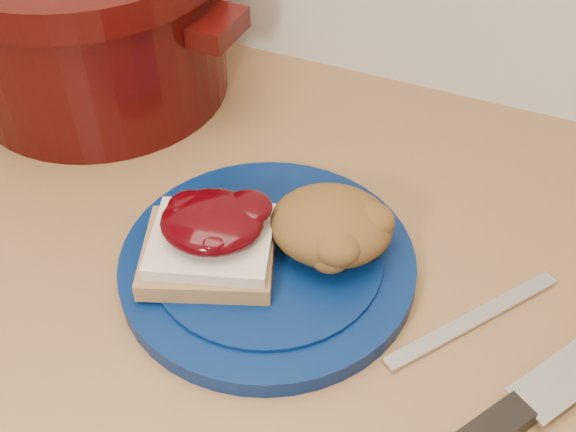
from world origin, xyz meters
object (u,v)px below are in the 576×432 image
at_px(butter_knife, 474,319).
at_px(plate, 268,264).
at_px(chef_knife, 506,421).
at_px(dutch_oven, 91,18).

bearing_deg(butter_knife, plate, 130.74).
bearing_deg(chef_knife, plate, 104.10).
bearing_deg(plate, chef_knife, -18.21).
xyz_separation_m(plate, chef_knife, (0.21, -0.07, 0.00)).
height_order(plate, chef_knife, chef_knife).
bearing_deg(chef_knife, dutch_oven, 95.50).
height_order(chef_knife, dutch_oven, dutch_oven).
relative_size(plate, chef_knife, 0.85).
xyz_separation_m(butter_knife, dutch_oven, (-0.45, 0.16, 0.08)).
bearing_deg(plate, dutch_oven, 147.45).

